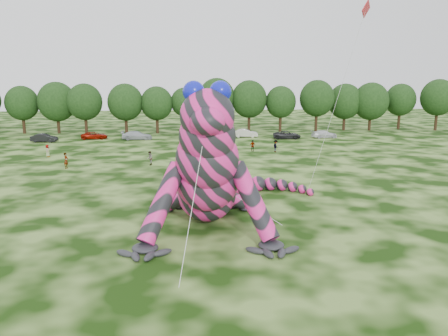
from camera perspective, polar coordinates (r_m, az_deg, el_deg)
ground at (r=29.67m, az=-6.89°, el=-8.82°), size 240.00×240.00×0.00m
inflatable_gecko at (r=32.08m, az=-2.33°, el=2.27°), size 17.90×21.02×10.23m
flying_kite at (r=36.17m, az=17.45°, el=17.40°), size 3.32×4.92×16.38m
tree_4 at (r=91.97m, az=-24.82°, el=6.91°), size 6.22×5.60×9.06m
tree_5 at (r=89.72m, az=-20.95°, el=7.36°), size 7.16×6.44×9.80m
tree_6 at (r=86.69m, az=-17.68°, el=7.36°), size 6.52×5.86×9.49m
tree_7 at (r=85.52m, az=-12.73°, el=7.56°), size 6.68×6.01×9.48m
tree_8 at (r=85.15m, az=-8.76°, el=7.51°), size 6.14×5.53×8.94m
tree_9 at (r=85.36m, az=-5.17°, el=7.52°), size 5.27×4.74×8.68m
tree_10 at (r=86.77m, az=-0.96°, el=8.23°), size 7.09×6.38×10.50m
tree_11 at (r=87.10m, az=3.30°, el=8.08°), size 7.01×6.31×10.07m
tree_12 at (r=87.82m, az=7.40°, el=7.68°), size 5.99×5.39×8.97m
tree_13 at (r=89.01m, az=12.01°, el=7.95°), size 6.83×6.15×10.13m
tree_14 at (r=92.58m, az=15.49°, el=7.69°), size 6.82×6.14×9.40m
tree_15 at (r=93.58m, az=18.60°, el=7.61°), size 7.17×6.45×9.63m
tree_16 at (r=98.01m, az=21.99°, el=7.45°), size 6.26×5.63×9.37m
tree_17 at (r=98.77m, az=26.11°, el=7.41°), size 6.98×6.28×10.30m
car_1 at (r=78.28m, az=-22.43°, el=3.65°), size 4.41×2.02×1.40m
car_2 at (r=79.35m, az=-16.55°, el=4.09°), size 4.66×2.40×1.26m
car_3 at (r=76.82m, az=-11.30°, el=4.20°), size 5.16×2.11×1.50m
car_4 at (r=77.09m, az=-3.85°, el=4.37°), size 4.06×1.98×1.34m
car_5 at (r=78.62m, az=2.83°, el=4.56°), size 4.57×2.08×1.45m
car_6 at (r=77.28m, az=8.22°, el=4.29°), size 5.04×2.73×1.34m
car_7 at (r=79.68m, az=12.97°, el=4.33°), size 4.79×2.41×1.33m
spectator_5 at (r=49.57m, az=-5.90°, el=0.44°), size 1.52×0.74×1.57m
spectator_3 at (r=63.26m, az=3.74°, el=2.91°), size 1.01×0.60×1.61m
spectator_2 at (r=62.78m, az=6.77°, el=2.86°), size 0.87×1.25×1.76m
spectator_4 at (r=63.25m, az=-22.05°, el=2.10°), size 0.54×0.81×1.64m
spectator_1 at (r=53.63m, az=-9.68°, el=1.26°), size 0.67×0.85×1.71m
spectator_0 at (r=54.17m, az=-19.93°, el=0.92°), size 0.53×0.73×1.87m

